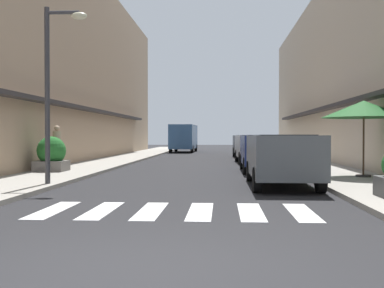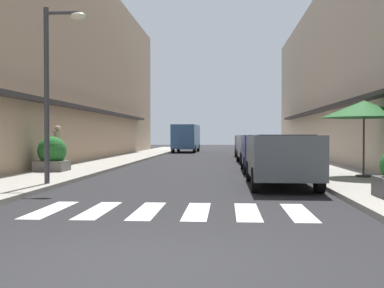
% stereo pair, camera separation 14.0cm
% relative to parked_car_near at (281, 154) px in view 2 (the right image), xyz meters
% --- Properties ---
extents(ground_plane, '(100.36, 100.36, 0.00)m').
position_rel_parked_car_near_xyz_m(ground_plane, '(-2.57, 9.72, -0.92)').
color(ground_plane, '#232326').
extents(sidewalk_left, '(2.68, 63.86, 0.12)m').
position_rel_parked_car_near_xyz_m(sidewalk_left, '(-7.52, 9.72, -0.86)').
color(sidewalk_left, '#9E998E').
rests_on(sidewalk_left, ground_plane).
extents(sidewalk_right, '(2.68, 63.86, 0.12)m').
position_rel_parked_car_near_xyz_m(sidewalk_right, '(2.39, 9.72, -0.86)').
color(sidewalk_right, '#9E998E').
rests_on(sidewalk_right, ground_plane).
extents(building_row_left, '(5.50, 43.06, 10.82)m').
position_rel_parked_car_near_xyz_m(building_row_left, '(-11.36, 11.00, 4.49)').
color(building_row_left, tan).
rests_on(building_row_left, ground_plane).
extents(building_row_right, '(5.50, 43.06, 9.69)m').
position_rel_parked_car_near_xyz_m(building_row_right, '(6.22, 11.00, 3.92)').
color(building_row_right, '#C6B299').
rests_on(building_row_right, ground_plane).
extents(crosswalk, '(5.20, 2.20, 0.01)m').
position_rel_parked_car_near_xyz_m(crosswalk, '(-2.57, -4.59, -0.92)').
color(crosswalk, silver).
rests_on(crosswalk, ground_plane).
extents(parked_car_near, '(1.81, 4.49, 1.47)m').
position_rel_parked_car_near_xyz_m(parked_car_near, '(0.00, 0.00, 0.00)').
color(parked_car_near, '#4C5156').
rests_on(parked_car_near, ground_plane).
extents(parked_car_mid, '(1.81, 4.38, 1.47)m').
position_rel_parked_car_near_xyz_m(parked_car_mid, '(0.00, 5.61, -0.00)').
color(parked_car_mid, navy).
rests_on(parked_car_mid, ground_plane).
extents(parked_car_far, '(1.93, 4.41, 1.47)m').
position_rel_parked_car_near_xyz_m(parked_car_far, '(0.00, 11.62, -0.00)').
color(parked_car_far, silver).
rests_on(parked_car_far, ground_plane).
extents(parked_car_distant, '(1.92, 4.08, 1.47)m').
position_rel_parked_car_near_xyz_m(parked_car_distant, '(0.00, 17.60, -0.00)').
color(parked_car_distant, black).
rests_on(parked_car_distant, ground_plane).
extents(delivery_van, '(2.14, 5.46, 2.37)m').
position_rel_parked_car_near_xyz_m(delivery_van, '(-4.99, 27.63, 0.48)').
color(delivery_van, '#33598C').
rests_on(delivery_van, ground_plane).
extents(street_lamp, '(1.19, 0.28, 4.85)m').
position_rel_parked_car_near_xyz_m(street_lamp, '(-6.29, -0.70, 2.20)').
color(street_lamp, '#38383D').
rests_on(street_lamp, sidewalk_left).
extents(cafe_umbrella, '(2.69, 2.69, 2.45)m').
position_rel_parked_car_near_xyz_m(cafe_umbrella, '(2.86, 2.07, 1.36)').
color(cafe_umbrella, '#262626').
rests_on(cafe_umbrella, sidewalk_right).
extents(planter_midblock, '(1.09, 1.09, 1.29)m').
position_rel_parked_car_near_xyz_m(planter_midblock, '(-8.02, 3.81, -0.20)').
color(planter_midblock, slate).
rests_on(planter_midblock, sidewalk_left).
extents(pedestrian_walking_near, '(0.34, 0.34, 1.73)m').
position_rel_parked_car_near_xyz_m(pedestrian_walking_near, '(-8.29, 5.21, 0.11)').
color(pedestrian_walking_near, '#282B33').
rests_on(pedestrian_walking_near, sidewalk_left).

